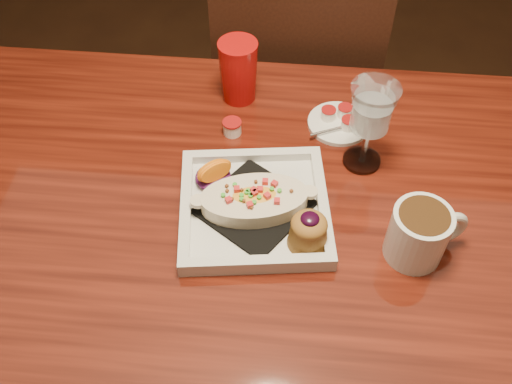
# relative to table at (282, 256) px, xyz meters

# --- Properties ---
(table) EXTENTS (1.50, 0.90, 0.75)m
(table) POSITION_rel_table_xyz_m (0.00, 0.00, 0.00)
(table) COLOR maroon
(table) RESTS_ON floor
(chair_far) EXTENTS (0.42, 0.42, 0.93)m
(chair_far) POSITION_rel_table_xyz_m (-0.00, 0.63, -0.15)
(chair_far) COLOR black
(chair_far) RESTS_ON floor
(plate) EXTENTS (0.29, 0.29, 0.08)m
(plate) POSITION_rel_table_xyz_m (-0.04, 0.02, 0.12)
(plate) COLOR silver
(plate) RESTS_ON table
(coffee_mug) EXTENTS (0.13, 0.10, 0.10)m
(coffee_mug) POSITION_rel_table_xyz_m (0.22, -0.03, 0.15)
(coffee_mug) COLOR silver
(coffee_mug) RESTS_ON table
(goblet) EXTENTS (0.09, 0.09, 0.18)m
(goblet) POSITION_rel_table_xyz_m (0.14, 0.16, 0.22)
(goblet) COLOR silver
(goblet) RESTS_ON table
(saucer) EXTENTS (0.12, 0.12, 0.08)m
(saucer) POSITION_rel_table_xyz_m (0.09, 0.26, 0.11)
(saucer) COLOR silver
(saucer) RESTS_ON table
(creamer_loose) EXTENTS (0.04, 0.04, 0.03)m
(creamer_loose) POSITION_rel_table_xyz_m (-0.12, 0.22, 0.11)
(creamer_loose) COLOR white
(creamer_loose) RESTS_ON table
(red_tumbler) EXTENTS (0.08, 0.08, 0.13)m
(red_tumbler) POSITION_rel_table_xyz_m (-0.11, 0.33, 0.16)
(red_tumbler) COLOR #B60E0D
(red_tumbler) RESTS_ON table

